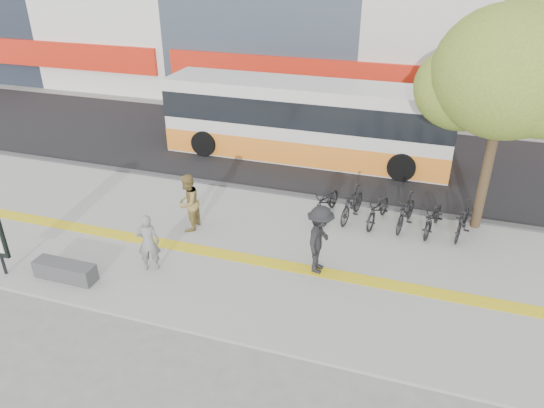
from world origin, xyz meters
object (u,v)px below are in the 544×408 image
(bench, at_px, (65,271))
(pedestrian_tan, at_px, (188,203))
(bus, at_px, (306,123))
(seated_woman, at_px, (148,242))
(pedestrian_dark, at_px, (320,240))
(street_tree, at_px, (506,74))

(bench, bearing_deg, pedestrian_tan, 59.74)
(bus, bearing_deg, seated_woman, -101.82)
(seated_woman, xyz_separation_m, pedestrian_tan, (0.05, 2.13, 0.07))
(seated_woman, height_order, pedestrian_dark, pedestrian_dark)
(street_tree, xyz_separation_m, seated_woman, (-7.98, -4.99, -3.65))
(street_tree, distance_m, bus, 7.82)
(pedestrian_dark, bearing_deg, street_tree, -43.73)
(bus, relative_size, seated_woman, 6.92)
(bench, distance_m, street_tree, 12.23)
(street_tree, bearing_deg, bench, -148.38)
(bench, distance_m, pedestrian_dark, 6.37)
(bus, height_order, pedestrian_tan, bus)
(bench, height_order, pedestrian_dark, pedestrian_dark)
(bus, xyz_separation_m, pedestrian_dark, (2.30, -7.43, -0.42))
(bench, bearing_deg, pedestrian_dark, 21.03)
(bench, xyz_separation_m, street_tree, (9.78, 6.02, 4.21))
(street_tree, height_order, seated_woman, street_tree)
(bench, xyz_separation_m, pedestrian_dark, (5.91, 2.27, 0.69))
(bus, distance_m, pedestrian_dark, 7.79)
(bench, bearing_deg, street_tree, 31.62)
(seated_woman, xyz_separation_m, pedestrian_dark, (4.11, 1.24, 0.13))
(seated_woman, height_order, pedestrian_tan, pedestrian_tan)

